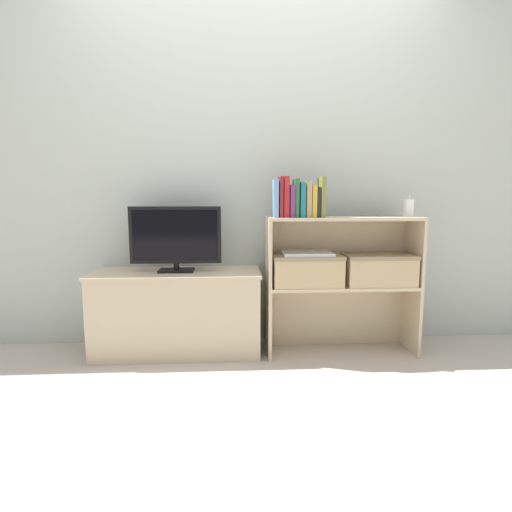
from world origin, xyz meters
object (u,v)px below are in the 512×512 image
Objects in this scene: book_skyblue at (275,199)px; book_teal at (301,200)px; book_forest at (296,198)px; book_olive at (322,197)px; storage_basket_right at (378,268)px; book_crimson at (286,197)px; book_plum at (291,201)px; storage_basket_left at (306,268)px; laptop at (307,253)px; baby_monitor at (409,208)px; book_mustard at (313,202)px; tv_stand at (178,312)px; book_maroon at (280,197)px; book_tan at (307,199)px; tv at (176,237)px; book_charcoal at (317,202)px.

book_teal is at bearing 0.00° from book_skyblue.
book_olive is at bearing -0.00° from book_forest.
book_skyblue is at bearing -177.31° from storage_basket_right.
book_crimson is 1.17× the size of book_teal.
book_plum is 0.44× the size of storage_basket_left.
book_plum is at bearing 0.00° from book_skyblue.
book_olive is at bearing -175.31° from storage_basket_right.
book_skyblue reaches higher than laptop.
book_teal is at bearing 180.00° from book_olive.
storage_basket_right is at bearing 3.54° from book_teal.
laptop is (-0.66, -0.02, -0.28)m from baby_monitor.
book_olive reaches higher than storage_basket_left.
laptop is (0.04, 0.03, -0.33)m from book_teal.
book_mustard is at bearing -50.39° from laptop.
book_maroon is at bearing -8.27° from tv_stand.
book_crimson is 1.13× the size of book_tan.
book_tan is (0.82, -0.09, 0.24)m from tv.
baby_monitor is 0.72m from laptop.
book_teal is 1.09× the size of book_mustard.
book_skyblue is 0.40m from laptop.
book_crimson reaches higher than storage_basket_right.
storage_basket_left reaches higher than tv_stand.
book_tan is (0.07, -0.00, -0.01)m from book_forest.
book_mustard is at bearing 0.00° from book_plum.
book_charcoal is 0.42m from storage_basket_left.
book_olive is 0.59m from storage_basket_right.
tv_stand is 1.00m from book_maroon.
book_mustard is 0.03m from book_charcoal.
tv_stand is 1.14m from book_charcoal.
tv is 3.16× the size of book_charcoal.
book_forest is 0.95× the size of book_olive.
book_tan is at bearing 0.00° from book_plum.
baby_monitor reaches higher than laptop.
book_tan is at bearing 180.00° from book_mustard.
book_skyblue is 0.93× the size of book_olive.
book_plum is 0.71m from storage_basket_right.
tv reaches higher than storage_basket_left.
book_mustard is at bearing 180.00° from book_olive.
book_maroon is 0.17m from book_tan.
book_plum is 0.10m from book_tan.
book_skyblue is 0.73× the size of laptop.
book_forest is at bearing 0.00° from book_maroon.
book_olive is at bearing -21.35° from storage_basket_left.
book_teal is at bearing -176.21° from baby_monitor.
book_crimson is (0.06, 0.00, 0.01)m from book_skyblue.
tv_stand is at bearing 173.65° from book_mustard.
book_mustard reaches higher than laptop.
book_crimson is at bearing 180.00° from book_tan.
book_teal is (0.16, 0.00, -0.01)m from book_skyblue.
book_charcoal is at bearing 0.00° from book_mustard.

